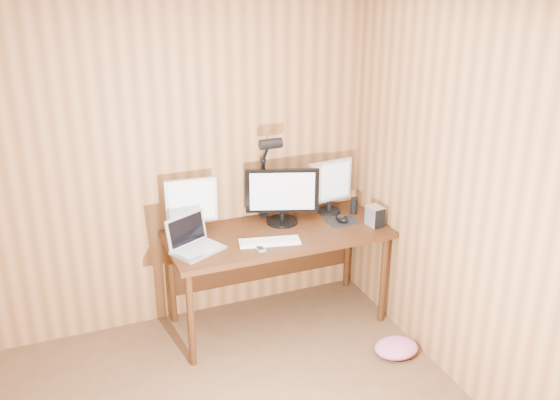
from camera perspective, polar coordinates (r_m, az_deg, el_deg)
room_shell at (r=2.67m, az=-6.08°, el=-10.04°), size 4.00×4.00×4.00m
desk at (r=4.65m, az=-0.56°, el=-3.96°), size 1.60×0.70×0.75m
monitor_center at (r=4.60m, az=0.20°, el=0.43°), size 0.52×0.24×0.42m
monitor_left at (r=4.47m, az=-8.10°, el=-0.45°), size 0.37×0.17×0.41m
monitor_right at (r=4.80m, az=4.57°, el=1.37°), size 0.37×0.18×0.42m
laptop at (r=4.30m, az=-7.96°, el=-3.78°), size 0.41×0.37×0.24m
keyboard at (r=4.37m, az=-0.97°, el=-3.82°), size 0.44×0.22×0.02m
mousepad at (r=4.73m, az=5.66°, el=-1.95°), size 0.23×0.19×0.00m
mouse at (r=4.72m, az=5.67°, el=-1.69°), size 0.08×0.13×0.04m
hard_drive at (r=4.67m, az=8.68°, el=-1.47°), size 0.10×0.14×0.15m
phone at (r=4.28m, az=-1.82°, el=-4.45°), size 0.05×0.10×0.01m
speaker at (r=4.85m, az=6.77°, el=-0.53°), size 0.05×0.05×0.13m
desk_lamp at (r=4.56m, az=-1.18°, el=3.15°), size 0.16×0.23×0.71m
fabric_pile at (r=4.59m, az=10.60°, el=-13.15°), size 0.32×0.26×0.10m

